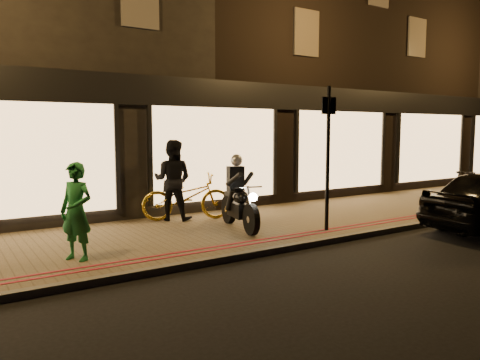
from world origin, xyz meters
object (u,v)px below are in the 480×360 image
bicycle_gold (187,197)px  person_green (76,211)px  motorcycle (239,200)px  sign_post (328,151)px

bicycle_gold → person_green: size_ratio=1.31×
motorcycle → person_green: 3.58m
motorcycle → sign_post: bearing=-26.4°
motorcycle → bicycle_gold: motorcycle is taller
bicycle_gold → person_green: (-3.04, -2.13, 0.25)m
person_green → sign_post: bearing=48.2°
motorcycle → bicycle_gold: bearing=119.1°
motorcycle → person_green: (-3.52, -0.63, 0.18)m
motorcycle → sign_post: (1.47, -1.14, 1.06)m
motorcycle → sign_post: size_ratio=0.64×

